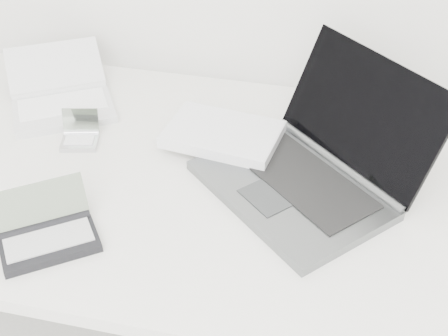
% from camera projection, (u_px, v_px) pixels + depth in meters
% --- Properties ---
extents(desk, '(1.60, 0.80, 0.73)m').
position_uv_depth(desk, '(242.00, 198.00, 1.32)').
color(desk, white).
rests_on(desk, ground).
extents(laptop_large, '(0.60, 0.52, 0.24)m').
position_uv_depth(laptop_large, '(288.00, 158.00, 1.29)').
color(laptop_large, slate).
rests_on(laptop_large, desk).
extents(netbook_open_white, '(0.35, 0.37, 0.09)m').
position_uv_depth(netbook_open_white, '(61.00, 97.00, 1.51)').
color(netbook_open_white, silver).
rests_on(netbook_open_white, desk).
extents(pda_silver, '(0.10, 0.10, 0.07)m').
position_uv_depth(pda_silver, '(80.00, 136.00, 1.39)').
color(pda_silver, '#B5B4B9').
rests_on(pda_silver, desk).
extents(palmtop_charcoal, '(0.22, 0.21, 0.09)m').
position_uv_depth(palmtop_charcoal, '(47.00, 234.00, 1.14)').
color(palmtop_charcoal, black).
rests_on(palmtop_charcoal, desk).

